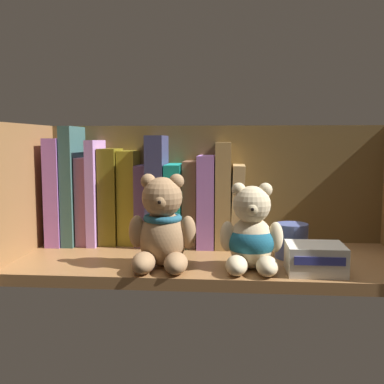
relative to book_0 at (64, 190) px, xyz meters
The scene contains 20 objects.
shelf_board 35.48cm from the book_0, 19.90° to the right, with size 68.93×27.81×2.00cm, color olive.
shelf_back_panel 31.62cm from the book_0, ahead, with size 71.33×1.20×26.25cm, color brown.
shelf_side_panel_left 12.01cm from the book_0, 108.45° to the right, with size 1.60×30.21×26.25cm, color olive.
book_0 is the anchor object (origin of this frame).
book_1 3.14cm from the book_0, ahead, with size 2.41×14.32×23.95cm, color #345A55.
book_2 5.74cm from the book_0, ahead, with size 2.17×12.35×17.72cm, color #9C5A7A.
book_3 7.59cm from the book_0, ahead, with size 1.80×13.52×21.23cm, color #B884D0.
book_4 10.52cm from the book_0, ahead, with size 3.55×10.71×19.51cm, color brown.
book_5 14.23cm from the book_0, ahead, with size 3.44×9.43×19.07cm, color olive.
book_6 17.41cm from the book_0, ahead, with size 2.19×11.69×16.20cm, color #5E416B.
book_7 20.23cm from the book_0, ahead, with size 3.45×13.96×22.13cm, color #35365B.
book_8 23.89cm from the book_0, ahead, with size 3.21×13.81×16.44cm, color teal.
book_9 27.04cm from the book_0, ahead, with size 2.76×11.68×17.04cm, color brown.
book_10 30.25cm from the book_0, ahead, with size 3.35×13.85×18.20cm, color #AA6FC6.
book_11 33.58cm from the book_0, ahead, with size 2.99×13.89×20.79cm, color #A9844D.
book_12 36.55cm from the book_0, ahead, with size 2.34×13.11×16.32cm, color tan.
teddy_bear_larger 30.61cm from the book_0, 38.53° to the right, with size 11.40×11.55×15.68cm.
teddy_bear_smaller 43.21cm from the book_0, 26.11° to the right, with size 10.37×10.77×14.32cm.
pillar_candle 47.93cm from the book_0, 13.04° to the right, with size 5.87×5.87×6.26cm, color #4C5B99.
small_product_box 53.35cm from the book_0, 22.41° to the right, with size 9.08×7.83×4.64cm.
Camera 1 is at (3.70, -82.66, 23.18)cm, focal length 43.29 mm.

